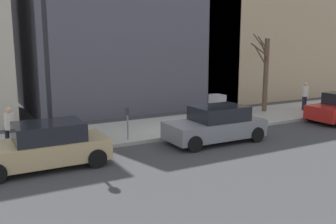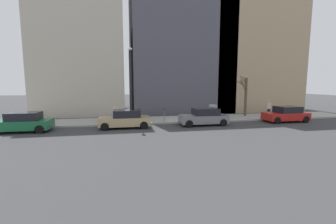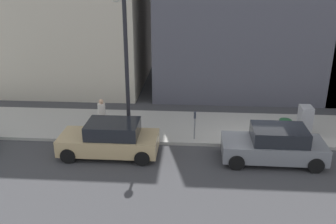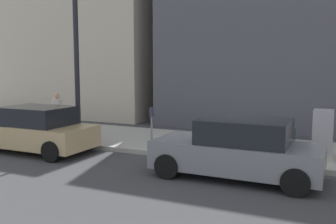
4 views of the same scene
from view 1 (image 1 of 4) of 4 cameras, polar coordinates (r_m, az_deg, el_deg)
name	(u,v)px [view 1 (image 1 of 4)]	position (r m, az deg, el deg)	size (l,w,h in m)	color
ground_plane	(194,137)	(16.71, 3.94, -3.77)	(120.00, 120.00, 0.00)	#38383A
sidewalk	(172,126)	(18.35, 0.55, -2.19)	(4.00, 36.00, 0.15)	#9E9B93
parked_car_grey	(216,125)	(15.80, 7.31, -1.93)	(1.95, 4.21, 1.52)	slate
parked_car_tan	(45,146)	(13.14, -18.22, -4.96)	(1.94, 4.21, 1.52)	tan
parking_meter	(128,120)	(15.52, -6.19, -1.21)	(0.14, 0.10, 1.35)	slate
utility_box	(217,109)	(18.81, 7.50, 0.44)	(0.83, 0.61, 1.43)	#A8A399
streetlamp	(48,46)	(14.13, -17.89, 9.60)	(1.97, 0.32, 6.50)	black
bare_tree	(265,72)	(22.39, 14.60, 5.88)	(1.66, 1.48, 4.48)	brown
trash_bin	(205,117)	(17.96, 5.67, -0.81)	(0.56, 0.56, 0.90)	#14381E
pedestrian_near_meter	(305,94)	(23.62, 20.13, 2.53)	(0.36, 0.39, 1.66)	#1E1E2D
pedestrian_midblock	(10,126)	(14.94, -22.96, -2.04)	(0.36, 0.38, 1.66)	#1E1E2D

